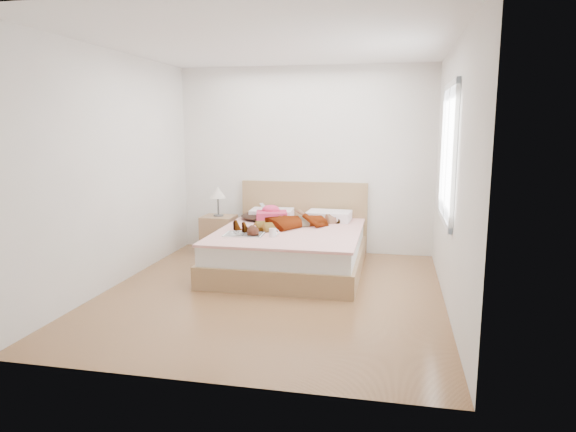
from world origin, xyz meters
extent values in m
plane|color=#513019|center=(0.00, 0.00, 0.00)|extent=(4.00, 4.00, 0.00)
imported|color=white|center=(0.00, 1.14, 0.61)|extent=(1.52, 1.39, 0.21)
ellipsoid|color=black|center=(-0.57, 1.59, 0.55)|extent=(0.58, 0.67, 0.09)
cube|color=silver|center=(-0.50, 1.54, 0.71)|extent=(0.10, 0.11, 0.06)
plane|color=white|center=(0.00, 0.00, 2.60)|extent=(4.00, 4.00, 0.00)
plane|color=silver|center=(0.00, 2.00, 1.30)|extent=(3.60, 0.00, 3.60)
plane|color=white|center=(0.00, -2.00, 1.30)|extent=(3.60, 0.00, 3.60)
plane|color=silver|center=(-1.80, 0.00, 1.30)|extent=(0.00, 4.00, 4.00)
plane|color=silver|center=(1.80, 0.00, 1.30)|extent=(0.00, 4.00, 4.00)
cube|color=white|center=(1.78, 0.30, 1.50)|extent=(0.02, 1.10, 1.30)
cube|color=silver|center=(1.78, -0.28, 1.50)|extent=(0.04, 0.06, 1.42)
cube|color=silver|center=(1.78, 0.88, 1.50)|extent=(0.04, 0.06, 1.42)
cube|color=silver|center=(1.78, 0.30, 0.82)|extent=(0.04, 1.22, 0.06)
cube|color=silver|center=(1.78, 0.30, 2.18)|extent=(0.04, 1.22, 0.06)
cube|color=silver|center=(1.77, 0.30, 1.50)|extent=(0.03, 0.04, 1.30)
cube|color=olive|center=(0.00, 0.95, 0.13)|extent=(1.78, 2.08, 0.26)
cube|color=silver|center=(0.00, 0.95, 0.37)|extent=(1.70, 2.00, 0.22)
cube|color=silver|center=(0.00, 0.95, 0.49)|extent=(1.74, 2.04, 0.03)
cube|color=olive|center=(0.00, 1.96, 0.50)|extent=(1.80, 0.07, 1.00)
cube|color=silver|center=(-0.40, 1.67, 0.57)|extent=(0.61, 0.44, 0.13)
cube|color=white|center=(0.40, 1.67, 0.57)|extent=(0.60, 0.43, 0.13)
cube|color=#E43E5E|center=(-0.35, 1.47, 0.58)|extent=(0.47, 0.42, 0.13)
ellipsoid|color=#FF456A|center=(-0.38, 1.52, 0.66)|extent=(0.27, 0.21, 0.12)
cube|color=white|center=(-0.47, 0.53, 0.52)|extent=(0.47, 0.33, 0.01)
cube|color=white|center=(-0.58, 0.53, 0.53)|extent=(0.24, 0.31, 0.02)
cube|color=#2A2A2A|center=(-0.35, 0.54, 0.53)|extent=(0.24, 0.31, 0.02)
cylinder|color=white|center=(-0.11, 0.52, 0.56)|extent=(0.10, 0.10, 0.10)
torus|color=white|center=(-0.07, 0.52, 0.56)|extent=(0.07, 0.02, 0.07)
cylinder|color=black|center=(-0.11, 0.52, 0.60)|extent=(0.09, 0.09, 0.00)
ellipsoid|color=black|center=(-0.34, 0.48, 0.57)|extent=(0.19, 0.20, 0.12)
ellipsoid|color=#F3E9CA|center=(-0.34, 0.46, 0.58)|extent=(0.10, 0.11, 0.06)
sphere|color=black|center=(-0.37, 0.56, 0.58)|extent=(0.09, 0.09, 0.09)
sphere|color=pink|center=(-0.42, 0.58, 0.60)|extent=(0.03, 0.03, 0.03)
sphere|color=#FCA4B2|center=(-0.35, 0.60, 0.60)|extent=(0.03, 0.03, 0.03)
ellipsoid|color=black|center=(-0.38, 0.42, 0.54)|extent=(0.05, 0.06, 0.03)
ellipsoid|color=black|center=(-0.28, 0.46, 0.54)|extent=(0.05, 0.06, 0.03)
cube|color=olive|center=(-1.14, 1.55, 0.27)|extent=(0.45, 0.40, 0.54)
cylinder|color=#4D4D4D|center=(-1.14, 1.55, 0.55)|extent=(0.14, 0.14, 0.02)
cylinder|color=#494949|center=(-1.14, 1.55, 0.69)|extent=(0.02, 0.02, 0.27)
cone|color=silver|center=(-1.14, 1.55, 0.87)|extent=(0.22, 0.22, 0.16)
camera|label=1|loc=(1.25, -5.16, 1.78)|focal=32.00mm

